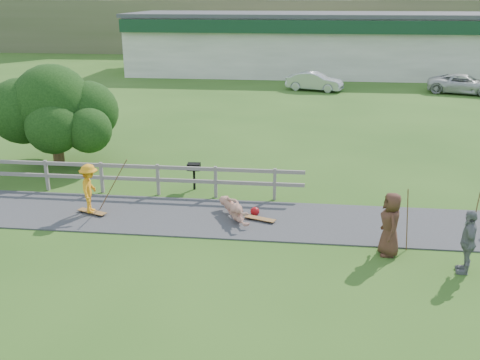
{
  "coord_description": "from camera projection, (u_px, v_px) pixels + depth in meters",
  "views": [
    {
      "loc": [
        2.8,
        -13.55,
        6.54
      ],
      "look_at": [
        0.98,
        2.0,
        1.11
      ],
      "focal_mm": 40.0,
      "sensor_mm": 36.0,
      "label": 1
    }
  ],
  "objects": [
    {
      "name": "ground",
      "position": [
        197.0,
        238.0,
        15.16
      ],
      "size": [
        260.0,
        260.0,
        0.0
      ],
      "primitive_type": "plane",
      "color": "#295217",
      "rests_on": "ground"
    },
    {
      "name": "spectator_c",
      "position": [
        390.0,
        224.0,
        13.96
      ],
      "size": [
        0.61,
        0.88,
        1.74
      ],
      "primitive_type": "imported",
      "rotation": [
        0.0,
        0.0,
        4.78
      ],
      "color": "#4D2B1E",
      "rests_on": "ground"
    },
    {
      "name": "fence",
      "position": [
        84.0,
        172.0,
        18.53
      ],
      "size": [
        15.05,
        0.1,
        1.1
      ],
      "color": "#66605A",
      "rests_on": "ground"
    },
    {
      "name": "longboard_fallen",
      "position": [
        260.0,
        220.0,
        16.27
      ],
      "size": [
        0.99,
        0.54,
        0.11
      ],
      "primitive_type": null,
      "rotation": [
        0.0,
        0.0,
        -0.34
      ],
      "color": "brown",
      "rests_on": "ground"
    },
    {
      "name": "pole_spec_right",
      "position": [
        472.0,
        229.0,
        13.34
      ],
      "size": [
        0.03,
        0.03,
        2.01
      ],
      "primitive_type": "cylinder",
      "color": "brown",
      "rests_on": "ground"
    },
    {
      "name": "skater_rider",
      "position": [
        90.0,
        191.0,
        16.55
      ],
      "size": [
        0.75,
        1.09,
        1.56
      ],
      "primitive_type": "imported",
      "rotation": [
        0.0,
        0.0,
        1.75
      ],
      "color": "orange",
      "rests_on": "ground"
    },
    {
      "name": "skater_fallen",
      "position": [
        234.0,
        209.0,
        16.36
      ],
      "size": [
        1.82,
        1.24,
        0.67
      ],
      "primitive_type": "imported",
      "rotation": [
        0.0,
        0.0,
        0.49
      ],
      "color": "tan",
      "rests_on": "ground"
    },
    {
      "name": "car_white",
      "position": [
        464.0,
        84.0,
        37.22
      ],
      "size": [
        5.23,
        3.57,
        1.33
      ],
      "primitive_type": "imported",
      "rotation": [
        0.0,
        0.0,
        1.26
      ],
      "color": "beige",
      "rests_on": "ground"
    },
    {
      "name": "car_silver",
      "position": [
        315.0,
        81.0,
        38.39
      ],
      "size": [
        4.25,
        2.43,
        1.32
      ],
      "primitive_type": "imported",
      "rotation": [
        0.0,
        0.0,
        1.3
      ],
      "color": "#B3B5BB",
      "rests_on": "ground"
    },
    {
      "name": "tree",
      "position": [
        55.0,
        123.0,
        21.29
      ],
      "size": [
        4.95,
        4.95,
        3.4
      ],
      "primitive_type": null,
      "color": "black",
      "rests_on": "ground"
    },
    {
      "name": "bbq",
      "position": [
        194.0,
        176.0,
        18.85
      ],
      "size": [
        0.46,
        0.36,
        0.96
      ],
      "primitive_type": null,
      "rotation": [
        0.0,
        0.0,
        0.05
      ],
      "color": "black",
      "rests_on": "ground"
    },
    {
      "name": "strip_mall",
      "position": [
        318.0,
        43.0,
        46.67
      ],
      "size": [
        32.5,
        10.75,
        5.1
      ],
      "color": "beige",
      "rests_on": "ground"
    },
    {
      "name": "spectator_b",
      "position": [
        468.0,
        242.0,
        13.06
      ],
      "size": [
        0.57,
        1.03,
        1.66
      ],
      "primitive_type": "imported",
      "rotation": [
        0.0,
        0.0,
        4.54
      ],
      "color": "slate",
      "rests_on": "ground"
    },
    {
      "name": "path",
      "position": [
        207.0,
        217.0,
        16.56
      ],
      "size": [
        34.0,
        3.0,
        0.04
      ],
      "primitive_type": "cube",
      "color": "#353538",
      "rests_on": "ground"
    },
    {
      "name": "longboard_rider",
      "position": [
        92.0,
        213.0,
        16.78
      ],
      "size": [
        1.03,
        0.58,
        0.11
      ],
      "primitive_type": null,
      "rotation": [
        0.0,
        0.0,
        -0.36
      ],
      "color": "brown",
      "rests_on": "ground"
    },
    {
      "name": "helmet",
      "position": [
        255.0,
        211.0,
        16.69
      ],
      "size": [
        0.28,
        0.28,
        0.28
      ],
      "primitive_type": "sphere",
      "color": "#9E0D11",
      "rests_on": "ground"
    },
    {
      "name": "pole_rider",
      "position": [
        113.0,
        181.0,
        16.78
      ],
      "size": [
        0.03,
        0.03,
        2.02
      ],
      "primitive_type": "cylinder",
      "color": "brown",
      "rests_on": "ground"
    },
    {
      "name": "pole_spec_left",
      "position": [
        407.0,
        220.0,
        14.19
      ],
      "size": [
        0.03,
        0.03,
        1.77
      ],
      "primitive_type": "cylinder",
      "color": "brown",
      "rests_on": "ground"
    }
  ]
}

